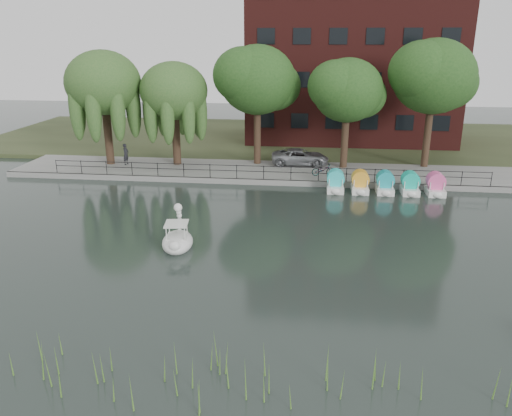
% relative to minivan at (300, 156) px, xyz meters
% --- Properties ---
extents(ground_plane, '(120.00, 120.00, 0.00)m').
position_rel_minivan_xyz_m(ground_plane, '(-2.52, -17.92, -1.14)').
color(ground_plane, '#333E3A').
extents(promenade, '(40.00, 6.00, 0.40)m').
position_rel_minivan_xyz_m(promenade, '(-2.52, -1.92, -0.94)').
color(promenade, gray).
rests_on(promenade, ground_plane).
extents(kerb, '(40.00, 0.25, 0.40)m').
position_rel_minivan_xyz_m(kerb, '(-2.52, -4.87, -0.94)').
color(kerb, gray).
rests_on(kerb, ground_plane).
extents(land_strip, '(60.00, 22.00, 0.36)m').
position_rel_minivan_xyz_m(land_strip, '(-2.52, 12.08, -0.96)').
color(land_strip, '#47512D').
rests_on(land_strip, ground_plane).
extents(railing, '(32.00, 0.05, 1.00)m').
position_rel_minivan_xyz_m(railing, '(-2.52, -4.67, 0.01)').
color(railing, black).
rests_on(railing, promenade).
extents(apartment_building, '(20.00, 10.07, 18.00)m').
position_rel_minivan_xyz_m(apartment_building, '(4.48, 12.05, 8.22)').
color(apartment_building, '#4C1E16').
rests_on(apartment_building, land_strip).
extents(willow_left, '(5.88, 5.88, 9.01)m').
position_rel_minivan_xyz_m(willow_left, '(-15.52, -1.42, 5.73)').
color(willow_left, '#473323').
rests_on(willow_left, promenade).
extents(willow_mid, '(5.32, 5.32, 8.15)m').
position_rel_minivan_xyz_m(willow_mid, '(-10.02, -0.92, 5.11)').
color(willow_mid, '#473323').
rests_on(willow_mid, promenade).
extents(broadleaf_center, '(6.00, 6.00, 9.25)m').
position_rel_minivan_xyz_m(broadleaf_center, '(-3.52, 0.08, 5.92)').
color(broadleaf_center, '#473323').
rests_on(broadleaf_center, promenade).
extents(broadleaf_right, '(5.40, 5.40, 8.32)m').
position_rel_minivan_xyz_m(broadleaf_right, '(3.48, -0.42, 5.25)').
color(broadleaf_right, '#473323').
rests_on(broadleaf_right, promenade).
extents(broadleaf_far, '(6.30, 6.30, 9.71)m').
position_rel_minivan_xyz_m(broadleaf_far, '(9.98, 0.58, 6.26)').
color(broadleaf_far, '#473323').
rests_on(broadleaf_far, promenade).
extents(minivan, '(2.77, 5.46, 1.48)m').
position_rel_minivan_xyz_m(minivan, '(0.00, 0.00, 0.00)').
color(minivan, gray).
rests_on(minivan, promenade).
extents(bicycle, '(1.04, 1.82, 1.00)m').
position_rel_minivan_xyz_m(bicycle, '(1.82, -3.20, -0.24)').
color(bicycle, gray).
rests_on(bicycle, promenade).
extents(pedestrian, '(0.61, 0.79, 1.98)m').
position_rel_minivan_xyz_m(pedestrian, '(-14.10, -1.60, 0.25)').
color(pedestrian, black).
rests_on(pedestrian, promenade).
extents(swan_boat, '(1.89, 2.67, 2.11)m').
position_rel_minivan_xyz_m(swan_boat, '(-5.76, -16.76, -0.68)').
color(swan_boat, white).
rests_on(swan_boat, ground_plane).
extents(pedal_boat_row, '(7.95, 1.70, 1.40)m').
position_rel_minivan_xyz_m(pedal_boat_row, '(6.06, -5.85, -0.53)').
color(pedal_boat_row, white).
rests_on(pedal_boat_row, ground_plane).
extents(reed_bank, '(24.00, 2.40, 1.20)m').
position_rel_minivan_xyz_m(reed_bank, '(-0.52, -27.42, -0.54)').
color(reed_bank, '#669938').
rests_on(reed_bank, ground_plane).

